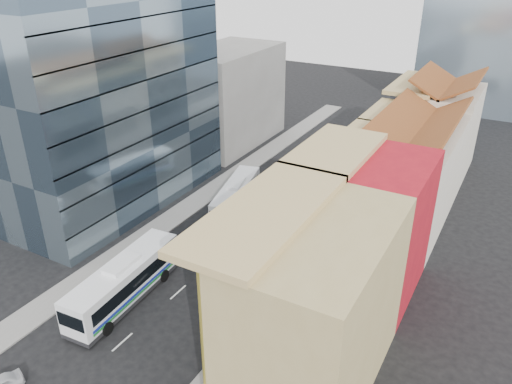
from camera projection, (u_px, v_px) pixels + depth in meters
The scene contains 13 objects.
ground at pixel (113, 350), 37.36m from camera, with size 200.00×200.00×0.00m, color black.
sidewalk_right at pixel (329, 242), 50.78m from camera, with size 3.00×90.00×0.15m, color slate.
sidewalk_left at pixel (193, 204), 58.22m from camera, with size 3.00×90.00×0.15m, color slate.
shophouse_tan at pixel (316, 309), 32.46m from camera, with size 8.00×14.00×12.00m, color tan.
shophouse_red at pixel (373, 227), 41.83m from camera, with size 8.00×10.00×12.00m, color #A8131E.
shophouse_cream_near at pixel (401, 193), 49.70m from camera, with size 8.00×9.00×10.00m, color beige.
shophouse_cream_mid at pixel (421, 163), 56.72m from camera, with size 8.00×9.00×10.00m, color beige.
shophouse_cream_far at pixel (440, 131), 64.70m from camera, with size 8.00×12.00×11.00m, color beige.
office_tower at pixel (103, 73), 52.94m from camera, with size 12.00×26.00×30.00m, color #384A5A.
office_block_far at pixel (228, 96), 74.03m from camera, with size 10.00×18.00×14.00m, color gray.
bus_left_near at pixel (124, 281), 41.81m from camera, with size 2.86×12.22×3.92m, color white, non-canonical shape.
bus_left_far at pixel (236, 196), 56.24m from camera, with size 2.60×11.10×3.56m, color silver, non-canonical shape.
bus_right at pixel (253, 274), 43.24m from camera, with size 2.41×10.28×3.30m, color silver, non-canonical shape.
Camera 1 is at (23.11, -19.30, 27.30)m, focal length 35.00 mm.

